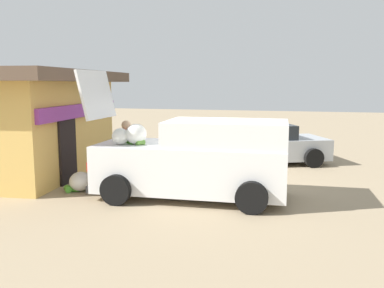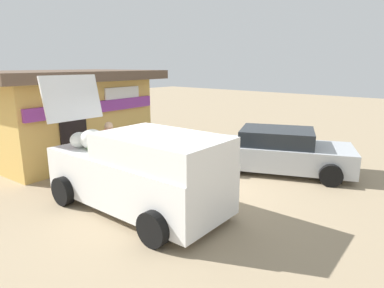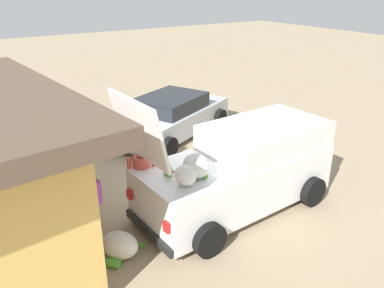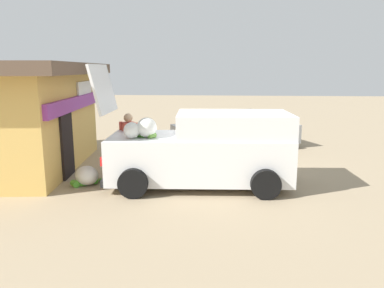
% 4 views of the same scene
% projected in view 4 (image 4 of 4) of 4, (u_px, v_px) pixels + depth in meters
% --- Properties ---
extents(ground_plane, '(60.00, 60.00, 0.00)m').
position_uv_depth(ground_plane, '(201.00, 168.00, 10.75)').
color(ground_plane, '#9E896B').
extents(storefront_bar, '(6.39, 4.72, 2.98)m').
position_uv_depth(storefront_bar, '(18.00, 114.00, 10.41)').
color(storefront_bar, '#E0B259').
rests_on(storefront_bar, ground_plane).
extents(delivery_van, '(2.27, 4.66, 2.93)m').
position_uv_depth(delivery_van, '(205.00, 149.00, 8.93)').
color(delivery_van, white).
rests_on(delivery_van, ground_plane).
extents(parked_sedan, '(3.47, 4.75, 1.30)m').
position_uv_depth(parked_sedan, '(235.00, 131.00, 13.39)').
color(parked_sedan, '#B2B7BC').
rests_on(parked_sedan, ground_plane).
extents(vendor_standing, '(0.44, 0.54, 1.69)m').
position_uv_depth(vendor_standing, '(129.00, 140.00, 9.70)').
color(vendor_standing, navy).
rests_on(vendor_standing, ground_plane).
extents(customer_bending, '(0.75, 0.71, 1.28)m').
position_uv_depth(customer_bending, '(129.00, 154.00, 8.94)').
color(customer_bending, '#4C4C51').
rests_on(customer_bending, ground_plane).
extents(unloaded_banana_pile, '(0.89, 0.90, 0.47)m').
position_uv_depth(unloaded_banana_pile, '(87.00, 176.00, 9.14)').
color(unloaded_banana_pile, silver).
rests_on(unloaded_banana_pile, ground_plane).
extents(paint_bucket, '(0.32, 0.32, 0.32)m').
position_uv_depth(paint_bucket, '(127.00, 148.00, 12.69)').
color(paint_bucket, blue).
rests_on(paint_bucket, ground_plane).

